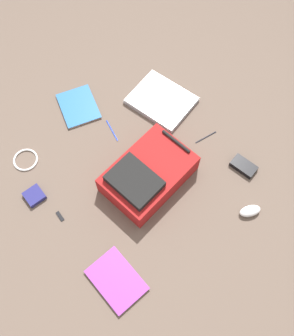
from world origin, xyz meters
TOP-DOWN VIEW (x-y plane):
  - ground_plane at (0.00, 0.00)m, footprint 3.75×3.75m
  - backpack at (-0.00, 0.10)m, footprint 0.50×0.39m
  - laptop at (-0.34, -0.26)m, footprint 0.37×0.41m
  - book_red at (0.39, 0.44)m, footprint 0.22×0.28m
  - book_manual at (0.07, -0.49)m, footprint 0.24×0.27m
  - computer_mouse at (-0.33, 0.52)m, footprint 0.12×0.09m
  - cable_coil at (0.47, -0.35)m, footprint 0.13×0.13m
  - power_brick at (-0.47, 0.31)m, footprint 0.11×0.15m
  - pen_black at (-0.41, 0.06)m, footprint 0.13×0.01m
  - pen_blue at (-0.01, -0.26)m, footprint 0.02×0.14m
  - earbud_pouch at (0.52, -0.14)m, footprint 0.10×0.10m
  - usb_stick at (0.46, 0.03)m, footprint 0.02×0.06m

SIDE VIEW (x-z plane):
  - ground_plane at x=0.00m, z-range 0.00..0.00m
  - pen_blue at x=-0.01m, z-range 0.00..0.01m
  - usb_stick at x=0.46m, z-range 0.00..0.01m
  - pen_black at x=-0.41m, z-range 0.00..0.01m
  - cable_coil at x=0.47m, z-range 0.00..0.01m
  - book_manual at x=0.07m, z-range 0.00..0.01m
  - book_red at x=0.39m, z-range 0.00..0.02m
  - earbud_pouch at x=0.52m, z-range 0.00..0.03m
  - power_brick at x=-0.47m, z-range 0.00..0.03m
  - laptop at x=-0.34m, z-range 0.00..0.03m
  - computer_mouse at x=-0.33m, z-range 0.00..0.04m
  - backpack at x=0.00m, z-range -0.01..0.15m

